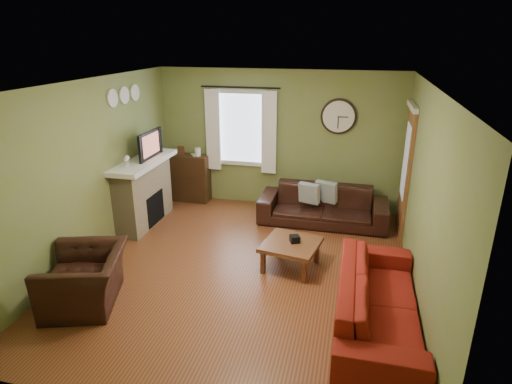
% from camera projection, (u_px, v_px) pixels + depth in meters
% --- Properties ---
extents(floor, '(4.60, 5.20, 0.00)m').
position_uv_depth(floor, '(243.00, 269.00, 6.16)').
color(floor, brown).
rests_on(floor, ground).
extents(ceiling, '(4.60, 5.20, 0.00)m').
position_uv_depth(ceiling, '(241.00, 84.00, 5.26)').
color(ceiling, white).
rests_on(ceiling, ground).
extents(wall_left, '(0.00, 5.20, 2.60)m').
position_uv_depth(wall_left, '(89.00, 172.00, 6.21)').
color(wall_left, olive).
rests_on(wall_left, ground).
extents(wall_right, '(0.00, 5.20, 2.60)m').
position_uv_depth(wall_right, '(424.00, 198.00, 5.20)').
color(wall_right, olive).
rests_on(wall_right, ground).
extents(wall_back, '(4.60, 0.00, 2.60)m').
position_uv_depth(wall_back, '(278.00, 140.00, 8.08)').
color(wall_back, olive).
rests_on(wall_back, ground).
extents(wall_front, '(4.60, 0.00, 2.60)m').
position_uv_depth(wall_front, '(154.00, 290.00, 3.33)').
color(wall_front, olive).
rests_on(wall_front, ground).
extents(fireplace, '(0.40, 1.40, 1.10)m').
position_uv_depth(fireplace, '(144.00, 194.00, 7.47)').
color(fireplace, tan).
rests_on(fireplace, floor).
extents(firebox, '(0.04, 0.60, 0.55)m').
position_uv_depth(firebox, '(155.00, 208.00, 7.52)').
color(firebox, black).
rests_on(firebox, fireplace).
extents(mantel, '(0.58, 1.60, 0.08)m').
position_uv_depth(mantel, '(142.00, 162.00, 7.26)').
color(mantel, white).
rests_on(mantel, fireplace).
extents(tv, '(0.08, 0.60, 0.35)m').
position_uv_depth(tv, '(146.00, 148.00, 7.32)').
color(tv, black).
rests_on(tv, mantel).
extents(tv_screen, '(0.02, 0.62, 0.36)m').
position_uv_depth(tv_screen, '(150.00, 145.00, 7.29)').
color(tv_screen, '#994C3F').
rests_on(tv_screen, mantel).
extents(medallion_left, '(0.28, 0.28, 0.03)m').
position_uv_depth(medallion_left, '(113.00, 98.00, 6.61)').
color(medallion_left, white).
rests_on(medallion_left, wall_left).
extents(medallion_mid, '(0.28, 0.28, 0.03)m').
position_uv_depth(medallion_mid, '(124.00, 95.00, 6.93)').
color(medallion_mid, white).
rests_on(medallion_mid, wall_left).
extents(medallion_right, '(0.28, 0.28, 0.03)m').
position_uv_depth(medallion_right, '(135.00, 93.00, 7.24)').
color(medallion_right, white).
rests_on(medallion_right, wall_left).
extents(window_pane, '(1.00, 0.02, 1.30)m').
position_uv_depth(window_pane, '(242.00, 128.00, 8.14)').
color(window_pane, silver).
rests_on(window_pane, wall_back).
extents(curtain_rod, '(0.03, 0.03, 1.50)m').
position_uv_depth(curtain_rod, '(240.00, 87.00, 7.79)').
color(curtain_rod, black).
rests_on(curtain_rod, wall_back).
extents(curtain_left, '(0.28, 0.04, 1.55)m').
position_uv_depth(curtain_left, '(213.00, 130.00, 8.19)').
color(curtain_left, white).
rests_on(curtain_left, wall_back).
extents(curtain_right, '(0.28, 0.04, 1.55)m').
position_uv_depth(curtain_right, '(269.00, 133.00, 7.95)').
color(curtain_right, white).
rests_on(curtain_right, wall_back).
extents(wall_clock, '(0.64, 0.06, 0.64)m').
position_uv_depth(wall_clock, '(339.00, 117.00, 7.62)').
color(wall_clock, white).
rests_on(wall_clock, wall_back).
extents(door, '(0.05, 0.90, 2.10)m').
position_uv_depth(door, '(406.00, 173.00, 6.98)').
color(door, brown).
rests_on(door, floor).
extents(bookshelf, '(0.79, 0.34, 0.94)m').
position_uv_depth(bookshelf, '(190.00, 178.00, 8.58)').
color(bookshelf, '#341F10').
rests_on(bookshelf, floor).
extents(book, '(0.25, 0.25, 0.02)m').
position_uv_depth(book, '(192.00, 155.00, 8.38)').
color(book, brown).
rests_on(book, bookshelf).
extents(sofa_brown, '(2.23, 0.87, 0.65)m').
position_uv_depth(sofa_brown, '(323.00, 205.00, 7.58)').
color(sofa_brown, black).
rests_on(sofa_brown, floor).
extents(pillow_left, '(0.40, 0.23, 0.38)m').
position_uv_depth(pillow_left, '(326.00, 192.00, 7.59)').
color(pillow_left, '#8F999C').
rests_on(pillow_left, sofa_brown).
extents(pillow_right, '(0.38, 0.22, 0.36)m').
position_uv_depth(pillow_right, '(309.00, 193.00, 7.52)').
color(pillow_right, '#8F999C').
rests_on(pillow_right, sofa_brown).
extents(sofa_red, '(0.90, 2.30, 0.67)m').
position_uv_depth(sofa_red, '(378.00, 301.00, 4.84)').
color(sofa_red, maroon).
rests_on(sofa_red, floor).
extents(armchair, '(1.19, 1.28, 0.68)m').
position_uv_depth(armchair, '(85.00, 279.00, 5.28)').
color(armchair, black).
rests_on(armchair, floor).
extents(coffee_table, '(0.88, 0.88, 0.40)m').
position_uv_depth(coffee_table, '(291.00, 255.00, 6.13)').
color(coffee_table, brown).
rests_on(coffee_table, floor).
extents(tissue_box, '(0.17, 0.17, 0.10)m').
position_uv_depth(tissue_box, '(295.00, 242.00, 6.07)').
color(tissue_box, black).
rests_on(tissue_box, coffee_table).
extents(wine_glass_a, '(0.06, 0.06, 0.18)m').
position_uv_depth(wine_glass_a, '(126.00, 163.00, 6.72)').
color(wine_glass_a, white).
rests_on(wine_glass_a, mantel).
extents(wine_glass_b, '(0.07, 0.07, 0.20)m').
position_uv_depth(wine_glass_b, '(128.00, 162.00, 6.76)').
color(wine_glass_b, white).
rests_on(wine_glass_b, mantel).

